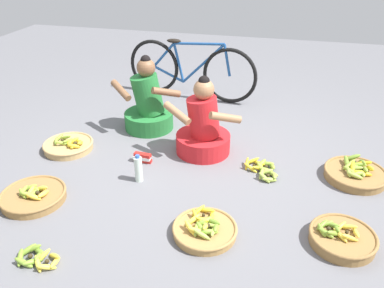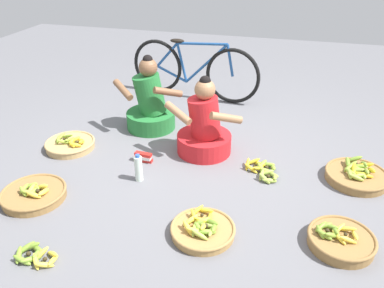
% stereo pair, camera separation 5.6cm
% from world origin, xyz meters
% --- Properties ---
extents(ground_plane, '(10.00, 10.00, 0.00)m').
position_xyz_m(ground_plane, '(0.00, 0.00, 0.00)').
color(ground_plane, slate).
extents(vendor_woman_front, '(0.74, 0.52, 0.77)m').
position_xyz_m(vendor_woman_front, '(-0.02, 0.30, 0.24)').
color(vendor_woman_front, red).
rests_on(vendor_woman_front, ground).
extents(vendor_woman_behind, '(0.75, 0.53, 0.80)m').
position_xyz_m(vendor_woman_behind, '(-0.69, 0.66, 0.26)').
color(vendor_woman_behind, '#237233').
rests_on(vendor_woman_behind, ground).
extents(bicycle_leaning, '(1.69, 0.28, 0.73)m').
position_xyz_m(bicycle_leaning, '(-0.48, 1.64, 0.36)').
color(bicycle_leaning, black).
rests_on(bicycle_leaning, ground).
extents(banana_basket_mid_left, '(0.46, 0.46, 0.14)m').
position_xyz_m(banana_basket_mid_left, '(1.18, -0.70, 0.05)').
color(banana_basket_mid_left, olive).
rests_on(banana_basket_mid_left, ground).
extents(banana_basket_front_right, '(0.51, 0.51, 0.14)m').
position_xyz_m(banana_basket_front_right, '(-1.15, -0.79, 0.04)').
color(banana_basket_front_right, olive).
rests_on(banana_basket_front_right, ground).
extents(banana_basket_mid_right, '(0.53, 0.53, 0.16)m').
position_xyz_m(banana_basket_mid_right, '(1.36, 0.16, 0.05)').
color(banana_basket_mid_right, olive).
rests_on(banana_basket_mid_right, ground).
extents(banana_basket_back_center, '(0.48, 0.48, 0.14)m').
position_xyz_m(banana_basket_back_center, '(-1.30, 0.02, 0.04)').
color(banana_basket_back_center, tan).
rests_on(banana_basket_back_center, ground).
extents(banana_basket_front_left, '(0.46, 0.46, 0.13)m').
position_xyz_m(banana_basket_front_left, '(0.25, -0.84, 0.04)').
color(banana_basket_front_left, '#A87F47').
rests_on(banana_basket_front_left, ground).
extents(loose_bananas_back_left, '(0.33, 0.35, 0.09)m').
position_xyz_m(loose_bananas_back_left, '(0.59, 0.07, 0.03)').
color(loose_bananas_back_left, '#9EB747').
rests_on(loose_bananas_back_left, ground).
extents(loose_bananas_near_bicycle, '(0.33, 0.21, 0.09)m').
position_xyz_m(loose_bananas_near_bicycle, '(-0.75, -1.36, 0.03)').
color(loose_bananas_near_bicycle, yellow).
rests_on(loose_bananas_near_bicycle, ground).
extents(water_bottle, '(0.07, 0.07, 0.25)m').
position_xyz_m(water_bottle, '(-0.44, -0.33, 0.12)').
color(water_bottle, silver).
rests_on(water_bottle, ground).
extents(packet_carton_stack, '(0.17, 0.06, 0.09)m').
position_xyz_m(packet_carton_stack, '(-0.51, -0.03, 0.04)').
color(packet_carton_stack, red).
rests_on(packet_carton_stack, ground).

